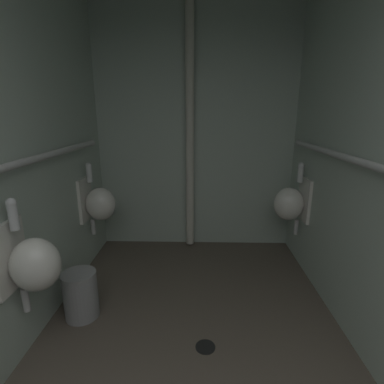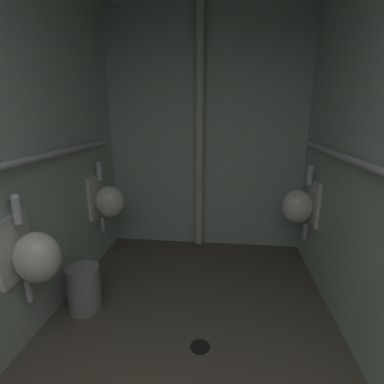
% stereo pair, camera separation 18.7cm
% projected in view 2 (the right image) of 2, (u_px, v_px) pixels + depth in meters
% --- Properties ---
extents(floor, '(2.37, 3.82, 0.08)m').
position_uv_depth(floor, '(184.00, 367.00, 1.94)').
color(floor, brown).
rests_on(floor, ground).
extents(wall_back, '(2.37, 0.06, 2.70)m').
position_uv_depth(wall_back, '(206.00, 133.00, 3.38)').
color(wall_back, '#ADBDB0').
rests_on(wall_back, ground).
extents(urinal_left_mid, '(0.32, 0.30, 0.76)m').
position_uv_depth(urinal_left_mid, '(34.00, 256.00, 1.90)').
color(urinal_left_mid, silver).
extents(urinal_left_far, '(0.32, 0.30, 0.76)m').
position_uv_depth(urinal_left_far, '(108.00, 201.00, 3.08)').
color(urinal_left_far, silver).
extents(urinal_right_mid, '(0.32, 0.30, 0.76)m').
position_uv_depth(urinal_right_mid, '(300.00, 206.00, 2.92)').
color(urinal_right_mid, silver).
extents(standpipe_back_wall, '(0.09, 0.09, 2.65)m').
position_uv_depth(standpipe_back_wall, '(199.00, 134.00, 3.28)').
color(standpipe_back_wall, beige).
rests_on(standpipe_back_wall, ground).
extents(floor_drain, '(0.14, 0.14, 0.01)m').
position_uv_depth(floor_drain, '(200.00, 347.00, 2.05)').
color(floor_drain, black).
rests_on(floor_drain, ground).
extents(waste_bin, '(0.26, 0.26, 0.38)m').
position_uv_depth(waste_bin, '(84.00, 289.00, 2.41)').
color(waste_bin, gray).
rests_on(waste_bin, ground).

